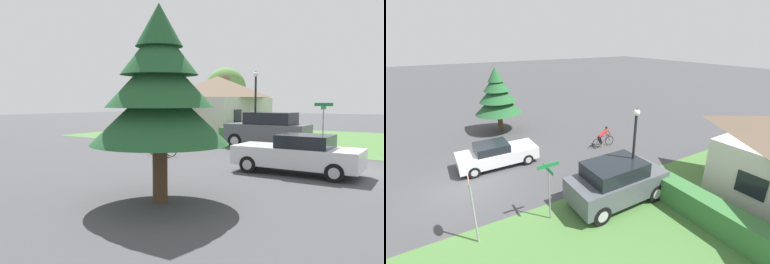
% 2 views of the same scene
% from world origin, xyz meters
% --- Properties ---
extents(ground_plane, '(140.00, 140.00, 0.00)m').
position_xyz_m(ground_plane, '(0.00, 0.00, 0.00)').
color(ground_plane, '#424244').
extents(hedge_row, '(11.75, 0.90, 1.10)m').
position_xyz_m(hedge_row, '(9.83, 7.75, 0.55)').
color(hedge_row, '#387038').
rests_on(hedge_row, ground).
extents(sedan_left_lane, '(1.87, 4.41, 1.41)m').
position_xyz_m(sedan_left_lane, '(-1.50, 1.87, 0.70)').
color(sedan_left_lane, silver).
rests_on(sedan_left_lane, ground).
extents(cyclist, '(0.44, 1.76, 1.42)m').
position_xyz_m(cyclist, '(-0.58, 8.73, 0.69)').
color(cyclist, black).
rests_on(cyclist, ground).
extents(parked_suv_right, '(2.11, 4.43, 1.99)m').
position_xyz_m(parked_suv_right, '(4.79, 5.55, 1.01)').
color(parked_suv_right, '#4C5156').
rests_on(parked_suv_right, ground).
extents(stop_sign, '(0.67, 0.08, 2.98)m').
position_xyz_m(stop_sign, '(4.21, -0.29, 2.07)').
color(stop_sign, gray).
rests_on(stop_sign, ground).
extents(street_lamp, '(0.28, 0.28, 4.29)m').
position_xyz_m(street_lamp, '(4.86, 6.36, 2.66)').
color(street_lamp, black).
rests_on(street_lamp, ground).
extents(street_name_sign, '(0.90, 0.90, 2.52)m').
position_xyz_m(street_name_sign, '(4.36, 2.51, 1.76)').
color(street_name_sign, gray).
rests_on(street_name_sign, ground).
extents(conifer_tall_near, '(3.50, 3.50, 5.00)m').
position_xyz_m(conifer_tall_near, '(-7.22, 3.59, 2.85)').
color(conifer_tall_near, '#4C3823').
rests_on(conifer_tall_near, ground).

